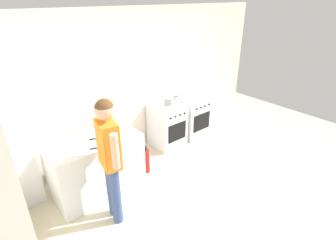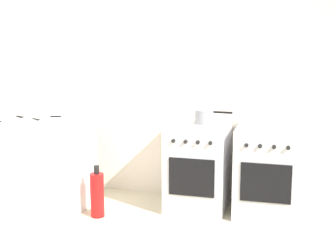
{
  "view_description": "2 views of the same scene",
  "coord_description": "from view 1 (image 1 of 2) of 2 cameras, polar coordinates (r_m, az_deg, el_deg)",
  "views": [
    {
      "loc": [
        -2.62,
        -1.97,
        2.77
      ],
      "look_at": [
        -0.2,
        0.9,
        0.96
      ],
      "focal_mm": 28.0,
      "sensor_mm": 36.0,
      "label": 1
    },
    {
      "loc": [
        1.29,
        -3.2,
        1.84
      ],
      "look_at": [
        0.25,
        0.78,
        1.03
      ],
      "focal_mm": 55.0,
      "sensor_mm": 36.0,
      "label": 2
    }
  ],
  "objects": [
    {
      "name": "ground_plane",
      "position": [
        4.29,
        10.16,
        -14.97
      ],
      "size": [
        8.0,
        8.0,
        0.0
      ],
      "primitive_type": "plane",
      "color": "beige"
    },
    {
      "name": "knife_utility",
      "position": [
        3.66,
        -16.69,
        -6.13
      ],
      "size": [
        0.25,
        0.12,
        0.01
      ],
      "color": "silver",
      "rests_on": "counter_unit"
    },
    {
      "name": "knife_carving",
      "position": [
        3.9,
        -11.16,
        -3.38
      ],
      "size": [
        0.31,
        0.18,
        0.01
      ],
      "color": "silver",
      "rests_on": "counter_unit"
    },
    {
      "name": "oven_left",
      "position": [
        5.18,
        -0.22,
        -1.14
      ],
      "size": [
        0.57,
        0.62,
        0.85
      ],
      "color": "silver",
      "rests_on": "ground"
    },
    {
      "name": "person",
      "position": [
        3.26,
        -12.69,
        -6.74
      ],
      "size": [
        0.25,
        0.56,
        1.73
      ],
      "color": "#384C7A",
      "rests_on": "ground"
    },
    {
      "name": "knife_bread",
      "position": [
        4.16,
        -11.61,
        -1.45
      ],
      "size": [
        0.34,
        0.16,
        0.01
      ],
      "color": "silver",
      "rests_on": "counter_unit"
    },
    {
      "name": "pot",
      "position": [
        5.02,
        0.18,
        4.13
      ],
      "size": [
        0.36,
        0.18,
        0.14
      ],
      "color": "gray",
      "rests_on": "oven_left"
    },
    {
      "name": "knife_chef",
      "position": [
        3.88,
        -14.77,
        -3.89
      ],
      "size": [
        0.29,
        0.16,
        0.01
      ],
      "color": "silver",
      "rests_on": "counter_unit"
    },
    {
      "name": "back_wall",
      "position": [
        4.94,
        -6.2,
        8.27
      ],
      "size": [
        6.0,
        0.1,
        2.6
      ],
      "primitive_type": "cube",
      "color": "silver",
      "rests_on": "ground"
    },
    {
      "name": "counter_unit",
      "position": [
        4.12,
        -15.33,
        -9.52
      ],
      "size": [
        1.3,
        0.7,
        0.9
      ],
      "primitive_type": "cube",
      "color": "silver",
      "rests_on": "ground"
    },
    {
      "name": "larder_cabinet",
      "position": [
        4.07,
        -31.37,
        -4.14
      ],
      "size": [
        0.48,
        0.44,
        2.0
      ],
      "primitive_type": "cube",
      "color": "silver",
      "rests_on": "ground"
    },
    {
      "name": "oven_right",
      "position": [
        5.6,
        5.1,
        0.89
      ],
      "size": [
        0.6,
        0.62,
        0.85
      ],
      "color": "silver",
      "rests_on": "ground"
    },
    {
      "name": "fire_extinguisher",
      "position": [
        4.51,
        -4.85,
        -8.85
      ],
      "size": [
        0.13,
        0.13,
        0.5
      ],
      "color": "red",
      "rests_on": "ground"
    }
  ]
}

